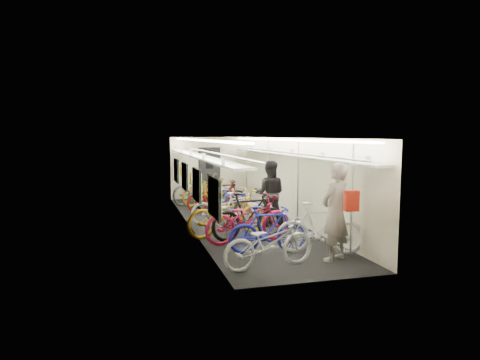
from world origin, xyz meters
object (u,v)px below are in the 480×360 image
passenger_near (335,212)px  backpack (351,201)px  passenger_mid (269,193)px  bicycle_0 (269,243)px  bicycle_1 (268,229)px

passenger_near → backpack: 0.66m
passenger_mid → backpack: (0.22, -3.98, 0.38)m
bicycle_0 → backpack: (1.43, -0.44, 0.79)m
bicycle_1 → backpack: backpack is taller
passenger_mid → backpack: size_ratio=4.71×
bicycle_0 → bicycle_1: bearing=-27.7°
bicycle_0 → passenger_mid: size_ratio=1.03×
bicycle_1 → passenger_mid: size_ratio=0.94×
passenger_mid → bicycle_0: bearing=94.2°
bicycle_1 → backpack: (1.12, -1.40, 0.77)m
backpack → bicycle_1: bearing=135.1°
passenger_near → passenger_mid: bearing=-113.5°
bicycle_0 → passenger_mid: passenger_mid is taller
bicycle_0 → bicycle_1: size_ratio=1.09×
bicycle_0 → bicycle_1: (0.31, 0.96, 0.02)m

